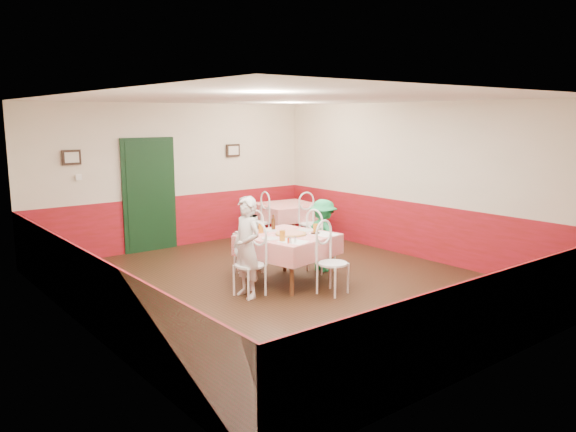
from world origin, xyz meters
TOP-DOWN VIEW (x-y plane):
  - floor at (0.00, 0.00)m, footprint 7.00×7.00m
  - ceiling at (0.00, 0.00)m, footprint 7.00×7.00m
  - back_wall at (0.00, 3.50)m, footprint 6.00×0.10m
  - front_wall at (0.00, -3.50)m, footprint 6.00×0.10m
  - left_wall at (-3.00, 0.00)m, footprint 0.10×7.00m
  - right_wall at (3.00, 0.00)m, footprint 0.10×7.00m
  - wainscot_back at (0.00, 3.48)m, footprint 6.00×0.03m
  - wainscot_front at (0.00, -3.48)m, footprint 6.00×0.03m
  - wainscot_left at (-2.98, 0.00)m, footprint 0.03×7.00m
  - wainscot_right at (2.98, 0.00)m, footprint 0.03×7.00m
  - door at (-0.60, 3.45)m, footprint 0.96×0.06m
  - picture_left at (-2.00, 3.45)m, footprint 0.32×0.03m
  - picture_right at (1.30, 3.45)m, footprint 0.32×0.03m
  - thermostat at (-1.90, 3.45)m, footprint 0.10×0.03m
  - main_table at (0.13, 0.13)m, footprint 1.44×1.44m
  - second_table at (2.03, 2.55)m, footprint 1.25×1.25m
  - chair_left at (-0.71, -0.04)m, footprint 0.46×0.46m
  - chair_right at (0.96, 0.29)m, footprint 0.46×0.46m
  - chair_far at (-0.04, 0.96)m, footprint 0.47×0.47m
  - chair_near at (0.30, -0.71)m, footprint 0.49×0.49m
  - chair_second_a at (1.28, 2.55)m, footprint 0.47×0.47m
  - chair_second_b at (2.03, 1.80)m, footprint 0.47×0.47m
  - pizza at (0.16, 0.10)m, footprint 0.55×0.55m
  - plate_left at (-0.28, 0.05)m, footprint 0.29×0.29m
  - plate_right at (0.51, 0.19)m, footprint 0.29×0.29m
  - plate_far at (0.07, 0.54)m, footprint 0.29×0.29m
  - glass_a at (-0.22, -0.18)m, footprint 0.10×0.10m
  - glass_b at (0.54, -0.04)m, footprint 0.09×0.09m
  - glass_c at (-0.11, 0.50)m, footprint 0.09×0.09m
  - beer_bottle at (0.16, 0.55)m, footprint 0.07×0.07m
  - shaker_a at (-0.22, -0.36)m, footprint 0.04×0.04m
  - shaker_b at (-0.14, -0.37)m, footprint 0.04×0.04m
  - shaker_c at (-0.24, -0.34)m, footprint 0.04×0.04m
  - menu_left at (-0.11, -0.30)m, footprint 0.42×0.48m
  - menu_right at (0.58, -0.18)m, footprint 0.30×0.40m
  - wallet at (0.49, -0.09)m, footprint 0.13×0.11m
  - diner_left at (-0.75, -0.05)m, footprint 0.36×0.54m
  - diner_far at (-0.05, 1.01)m, footprint 0.74×0.65m
  - diner_right at (1.01, 0.30)m, footprint 0.51×0.81m

SIDE VIEW (x-z plane):
  - floor at x=0.00m, z-range 0.00..0.00m
  - main_table at x=0.13m, z-range -0.01..0.76m
  - second_table at x=2.03m, z-range -0.01..0.76m
  - chair_left at x=-0.71m, z-range 0.00..0.90m
  - chair_right at x=0.96m, z-range 0.00..0.90m
  - chair_far at x=-0.04m, z-range 0.00..0.90m
  - chair_near at x=0.30m, z-range 0.00..0.90m
  - chair_second_a at x=1.28m, z-range 0.00..0.90m
  - chair_second_b at x=2.03m, z-range 0.00..0.90m
  - wainscot_back at x=0.00m, z-range 0.00..1.00m
  - wainscot_front at x=0.00m, z-range 0.00..1.00m
  - wainscot_left at x=-2.98m, z-range 0.00..1.00m
  - wainscot_right at x=2.98m, z-range 0.00..1.00m
  - diner_right at x=1.01m, z-range 0.00..1.20m
  - diner_far at x=-0.05m, z-range 0.00..1.27m
  - diner_left at x=-0.75m, z-range 0.00..1.43m
  - menu_left at x=-0.11m, z-range 0.76..0.76m
  - menu_right at x=0.58m, z-range 0.76..0.76m
  - plate_left at x=-0.28m, z-range 0.76..0.77m
  - plate_right at x=0.51m, z-range 0.76..0.77m
  - plate_far at x=0.07m, z-range 0.76..0.77m
  - wallet at x=0.49m, z-range 0.76..0.78m
  - pizza at x=0.16m, z-range 0.76..0.79m
  - shaker_a at x=-0.22m, z-range 0.76..0.85m
  - shaker_b at x=-0.14m, z-range 0.76..0.85m
  - shaker_c at x=-0.24m, z-range 0.76..0.85m
  - glass_b at x=0.54m, z-range 0.76..0.90m
  - glass_c at x=-0.11m, z-range 0.76..0.91m
  - glass_a at x=-0.22m, z-range 0.76..0.92m
  - beer_bottle at x=0.16m, z-range 0.76..0.99m
  - door at x=-0.60m, z-range 0.00..2.10m
  - back_wall at x=0.00m, z-range 0.00..2.80m
  - front_wall at x=0.00m, z-range 0.00..2.80m
  - left_wall at x=-3.00m, z-range 0.00..2.80m
  - right_wall at x=3.00m, z-range 0.00..2.80m
  - thermostat at x=-1.90m, z-range 1.45..1.55m
  - picture_left at x=-2.00m, z-range 1.72..1.98m
  - picture_right at x=1.30m, z-range 1.72..1.98m
  - ceiling at x=0.00m, z-range 2.80..2.80m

